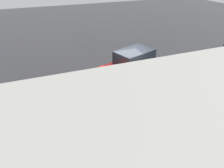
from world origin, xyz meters
TOP-DOWN VIEW (x-y plane):
  - ground_plane at (0.00, 0.00)m, footprint 60.00×60.00m
  - kerb_strip at (0.00, 4.20)m, footprint 24.00×3.20m
  - moving_hatchback at (-0.26, 0.18)m, footprint 4.24×2.83m
  - fire_hydrant at (3.39, 2.65)m, footprint 0.42×0.31m
  - pedestrian at (4.58, 2.93)m, footprint 0.32×0.56m
  - metal_railing at (-1.04, 5.16)m, footprint 9.22×0.04m
  - sign_post at (3.19, 4.17)m, footprint 0.07×0.44m
  - puddle_patch at (1.20, 0.25)m, footprint 3.23×3.23m

SIDE VIEW (x-z plane):
  - ground_plane at x=0.00m, z-range 0.00..0.00m
  - puddle_patch at x=1.20m, z-range 0.00..0.01m
  - kerb_strip at x=0.00m, z-range 0.00..0.04m
  - fire_hydrant at x=3.39m, z-range 0.00..0.80m
  - pedestrian at x=4.58m, z-range 0.07..1.29m
  - metal_railing at x=-1.04m, z-range 0.20..1.25m
  - moving_hatchback at x=-0.26m, z-range 0.00..2.06m
  - sign_post at x=3.19m, z-range 0.38..2.78m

